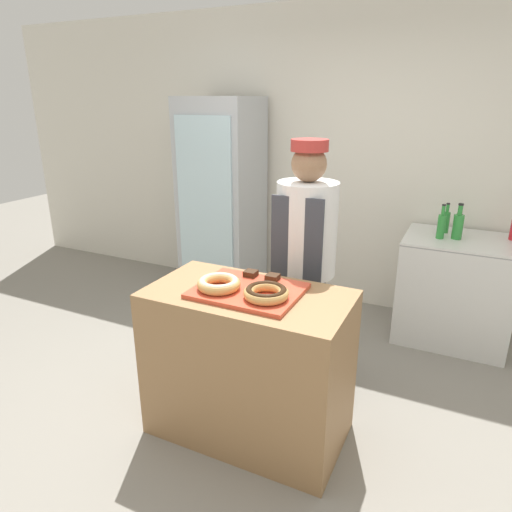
% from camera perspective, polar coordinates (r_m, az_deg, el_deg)
% --- Properties ---
extents(ground_plane, '(14.00, 14.00, 0.00)m').
position_cam_1_polar(ground_plane, '(2.97, -0.89, -20.71)').
color(ground_plane, gray).
extents(wall_back, '(8.00, 0.06, 2.70)m').
position_cam_1_polar(wall_back, '(4.33, 11.95, 11.42)').
color(wall_back, silver).
rests_on(wall_back, ground_plane).
extents(display_counter, '(1.12, 0.61, 0.90)m').
position_cam_1_polar(display_counter, '(2.70, -0.94, -13.37)').
color(display_counter, '#997047').
rests_on(display_counter, ground_plane).
extents(serving_tray, '(0.57, 0.45, 0.02)m').
position_cam_1_polar(serving_tray, '(2.49, -1.00, -4.34)').
color(serving_tray, '#D84C33').
rests_on(serving_tray, display_counter).
extents(donut_light_glaze, '(0.24, 0.24, 0.06)m').
position_cam_1_polar(donut_light_glaze, '(2.47, -4.68, -3.41)').
color(donut_light_glaze, tan).
rests_on(donut_light_glaze, serving_tray).
extents(donut_chocolate_glaze, '(0.24, 0.24, 0.06)m').
position_cam_1_polar(donut_chocolate_glaze, '(2.35, 1.27, -4.56)').
color(donut_chocolate_glaze, tan).
rests_on(donut_chocolate_glaze, serving_tray).
extents(brownie_back_left, '(0.07, 0.07, 0.03)m').
position_cam_1_polar(brownie_back_left, '(2.65, -0.67, -2.18)').
color(brownie_back_left, '#382111').
rests_on(brownie_back_left, serving_tray).
extents(brownie_back_right, '(0.07, 0.07, 0.03)m').
position_cam_1_polar(brownie_back_right, '(2.59, 2.08, -2.66)').
color(brownie_back_right, '#382111').
rests_on(brownie_back_right, serving_tray).
extents(baker_person, '(0.39, 0.39, 1.67)m').
position_cam_1_polar(baker_person, '(3.00, 6.13, -0.98)').
color(baker_person, '#4C4C51').
rests_on(baker_person, ground_plane).
extents(beverage_fridge, '(0.68, 0.63, 1.92)m').
position_cam_1_polar(beverage_fridge, '(4.45, -4.29, 6.88)').
color(beverage_fridge, '#ADB2B7').
rests_on(beverage_fridge, ground_plane).
extents(chest_freezer, '(0.84, 0.67, 0.86)m').
position_cam_1_polar(chest_freezer, '(4.05, 23.56, -3.79)').
color(chest_freezer, silver).
rests_on(chest_freezer, ground_plane).
extents(bottle_green, '(0.08, 0.08, 0.28)m').
position_cam_1_polar(bottle_green, '(3.86, 23.93, 3.53)').
color(bottle_green, '#2D8C38').
rests_on(bottle_green, chest_freezer).
extents(bottle_green_b, '(0.06, 0.06, 0.24)m').
position_cam_1_polar(bottle_green_b, '(4.01, 22.64, 4.04)').
color(bottle_green_b, '#2D8C38').
rests_on(bottle_green_b, chest_freezer).
extents(bottle_green_b_b, '(0.06, 0.06, 0.27)m').
position_cam_1_polar(bottle_green_b_b, '(3.83, 22.15, 3.57)').
color(bottle_green_b_b, '#2D8C38').
rests_on(bottle_green_b_b, chest_freezer).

